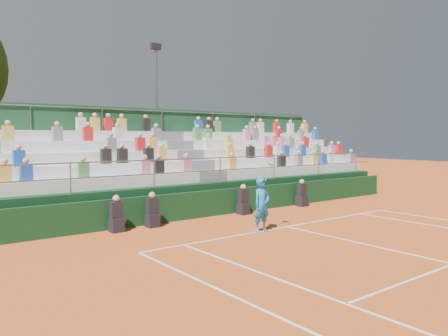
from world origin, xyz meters
TOP-DOWN VIEW (x-y plane):
  - ground at (0.00, 0.00)m, footprint 90.00×90.00m
  - courtside_wall at (0.00, 3.20)m, footprint 20.00×0.15m
  - line_officials at (-1.11, 2.75)m, footprint 9.03×0.40m
  - grandstand at (0.02, 6.44)m, footprint 20.00×5.20m
  - tennis_player at (-1.20, -0.05)m, footprint 0.85×0.44m
  - floodlight_mast at (1.91, 12.46)m, footprint 0.60×0.25m

SIDE VIEW (x-z plane):
  - ground at x=0.00m, z-range 0.00..0.00m
  - line_officials at x=-1.11m, z-range -0.12..1.07m
  - courtside_wall at x=0.00m, z-range 0.00..1.00m
  - tennis_player at x=-1.20m, z-range -0.24..1.98m
  - grandstand at x=0.02m, z-range -1.12..3.28m
  - floodlight_mast at x=1.91m, z-range 0.68..9.11m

